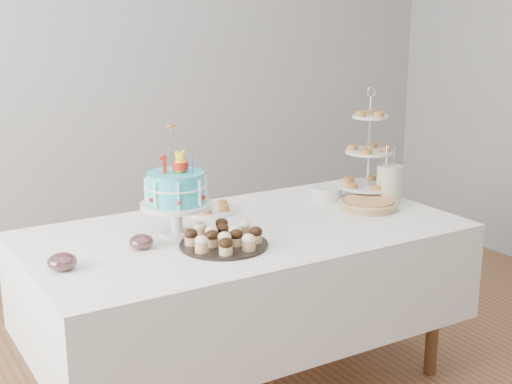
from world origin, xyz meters
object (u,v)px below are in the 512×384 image
table (245,277)px  cupcake_tray (224,237)px  jam_bowl_a (62,262)px  utensil_pitcher (389,182)px  tiered_stand (369,152)px  plate_stack (327,193)px  birthday_cake (177,206)px  pie (369,204)px  pastry_plate (211,208)px  jam_bowl_b (141,242)px

table → cupcake_tray: 0.37m
jam_bowl_a → utensil_pitcher: (1.68, 0.09, 0.07)m
tiered_stand → plate_stack: tiered_stand is taller
utensil_pitcher → plate_stack: bearing=142.2°
birthday_cake → utensil_pitcher: size_ratio=1.65×
pie → jam_bowl_a: bearing=-178.2°
jam_bowl_a → utensil_pitcher: bearing=3.2°
table → birthday_cake: size_ratio=4.04×
cupcake_tray → utensil_pitcher: size_ratio=1.28×
cupcake_tray → plate_stack: cupcake_tray is taller
birthday_cake → tiered_stand: bearing=23.4°
birthday_cake → pie: size_ratio=1.66×
plate_stack → jam_bowl_a: 1.48m
pastry_plate → jam_bowl_a: 0.93m
pie → pastry_plate: pie is taller
jam_bowl_b → utensil_pitcher: 1.34m
birthday_cake → jam_bowl_a: bearing=-143.8°
cupcake_tray → pie: bearing=8.0°
pastry_plate → jam_bowl_a: jam_bowl_a is taller
table → jam_bowl_b: bearing=-178.3°
tiered_stand → table: bearing=-171.0°
plate_stack → utensil_pitcher: size_ratio=0.56×
table → pie: 0.72m
jam_bowl_b → utensil_pitcher: size_ratio=0.35×
pie → jam_bowl_b: 1.17m
pie → tiered_stand: 0.30m
birthday_cake → pie: (0.97, -0.11, -0.10)m
utensil_pitcher → jam_bowl_b: bearing=-175.2°
jam_bowl_b → table: bearing=1.7°
plate_stack → pastry_plate: plate_stack is taller
cupcake_tray → pastry_plate: size_ratio=1.40×
birthday_cake → plate_stack: birthday_cake is taller
jam_bowl_a → utensil_pitcher: 1.68m
pie → plate_stack: bearing=104.9°
jam_bowl_b → cupcake_tray: bearing=-26.1°
cupcake_tray → utensil_pitcher: (1.03, 0.17, 0.06)m
cupcake_tray → tiered_stand: (1.00, 0.29, 0.20)m
pie → pastry_plate: bearing=152.1°
jam_bowl_b → tiered_stand: bearing=6.2°
plate_stack → birthday_cake: bearing=-170.8°
birthday_cake → utensil_pitcher: (1.14, -0.06, -0.03)m
birthday_cake → cupcake_tray: bearing=-45.6°
pastry_plate → pie: bearing=-27.9°
birthday_cake → tiered_stand: (1.10, 0.06, 0.11)m
birthday_cake → plate_stack: (0.90, 0.15, -0.10)m
table → pie: pie is taller
plate_stack → jam_bowl_a: (-1.45, -0.30, -0.00)m
jam_bowl_a → plate_stack: bearing=11.8°
pastry_plate → jam_bowl_b: (-0.49, -0.33, 0.01)m
pastry_plate → plate_stack: bearing=-9.9°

